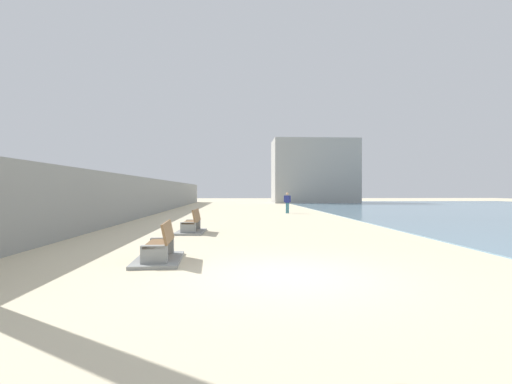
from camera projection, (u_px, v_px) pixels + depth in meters
The scene contains 6 objects.
ground_plane at pixel (251, 216), 25.75m from camera, with size 120.00×120.00×0.00m, color beige.
seawall at pixel (141, 197), 25.36m from camera, with size 0.80×64.00×2.64m, color gray.
bench_near at pixel (160, 252), 9.29m from camera, with size 1.24×2.17×0.98m.
bench_far at pixel (192, 227), 15.56m from camera, with size 1.16×2.13×0.98m.
person_walking at pixel (287, 201), 28.94m from camera, with size 0.52×0.25×1.62m.
harbor_building at pixel (314, 171), 54.21m from camera, with size 12.00×6.00×9.06m, color #9E9E99.
Camera 1 is at (-0.99, -7.72, 1.75)m, focal length 26.29 mm.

